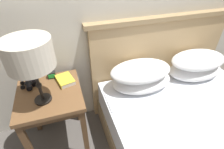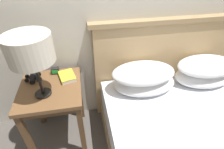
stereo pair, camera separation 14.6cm
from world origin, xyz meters
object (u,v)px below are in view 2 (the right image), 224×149
(table_lamp, at_px, (30,50))
(alarm_clock, at_px, (55,71))
(book_on_nightstand, at_px, (67,76))
(binoculars_pair, at_px, (33,77))
(nightstand, at_px, (52,96))

(table_lamp, xyz_separation_m, alarm_clock, (0.08, 0.28, -0.38))
(book_on_nightstand, bearing_deg, binoculars_pair, 172.56)
(book_on_nightstand, height_order, alarm_clock, alarm_clock)
(nightstand, height_order, binoculars_pair, binoculars_pair)
(nightstand, height_order, book_on_nightstand, book_on_nightstand)
(book_on_nightstand, bearing_deg, nightstand, -143.61)
(binoculars_pair, relative_size, alarm_clock, 2.34)
(nightstand, bearing_deg, table_lamp, -118.23)
(table_lamp, relative_size, book_on_nightstand, 2.49)
(nightstand, xyz_separation_m, book_on_nightstand, (0.14, 0.11, 0.12))
(book_on_nightstand, relative_size, binoculars_pair, 1.26)
(book_on_nightstand, relative_size, alarm_clock, 2.94)
(binoculars_pair, bearing_deg, nightstand, -42.82)
(table_lamp, distance_m, binoculars_pair, 0.46)
(nightstand, relative_size, alarm_clock, 9.70)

